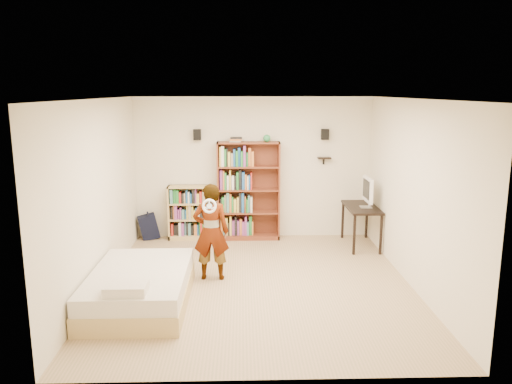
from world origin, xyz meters
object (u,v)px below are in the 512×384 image
(daybed, at_px, (140,283))
(computer_desk, at_px, (361,226))
(person, at_px, (211,232))
(tall_bookshelf, at_px, (249,191))
(low_bookshelf, at_px, (190,212))

(daybed, bearing_deg, computer_desk, 34.65)
(computer_desk, height_order, person, person)
(computer_desk, relative_size, daybed, 0.56)
(computer_desk, bearing_deg, tall_bookshelf, 165.73)
(low_bookshelf, distance_m, computer_desk, 3.22)
(daybed, bearing_deg, person, 44.44)
(tall_bookshelf, relative_size, low_bookshelf, 1.80)
(tall_bookshelf, bearing_deg, low_bookshelf, 179.14)
(computer_desk, height_order, daybed, computer_desk)
(daybed, relative_size, person, 1.33)
(low_bookshelf, bearing_deg, person, -75.90)
(computer_desk, bearing_deg, low_bookshelf, 170.36)
(computer_desk, distance_m, person, 3.09)
(tall_bookshelf, relative_size, computer_desk, 1.71)
(tall_bookshelf, relative_size, daybed, 0.95)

